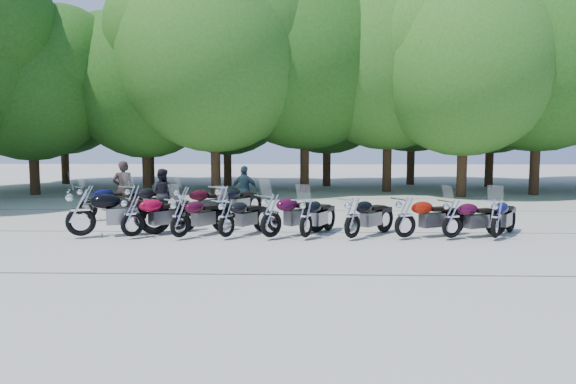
{
  "coord_description": "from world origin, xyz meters",
  "views": [
    {
      "loc": [
        0.34,
        -12.27,
        2.44
      ],
      "look_at": [
        0.0,
        1.5,
        1.1
      ],
      "focal_mm": 32.0,
      "sensor_mm": 36.0,
      "label": 1
    }
  ],
  "objects_px": {
    "motorcycle_4": "(271,214)",
    "motorcycle_11": "(133,201)",
    "motorcycle_12": "(183,202)",
    "rider_0": "(123,189)",
    "motorcycle_7": "(405,216)",
    "motorcycle_13": "(222,202)",
    "motorcycle_5": "(306,216)",
    "rider_2": "(245,190)",
    "motorcycle_8": "(452,217)",
    "motorcycle_10": "(87,201)",
    "rider_1": "(162,194)",
    "motorcycle_1": "(132,215)",
    "motorcycle_9": "(496,217)",
    "motorcycle_2": "(180,216)",
    "motorcycle_6": "(352,217)",
    "motorcycle_0": "(80,211)",
    "motorcycle_3": "(226,217)"
  },
  "relations": [
    {
      "from": "motorcycle_1",
      "to": "motorcycle_8",
      "type": "bearing_deg",
      "value": -135.19
    },
    {
      "from": "motorcycle_7",
      "to": "motorcycle_12",
      "type": "bearing_deg",
      "value": 41.97
    },
    {
      "from": "motorcycle_3",
      "to": "motorcycle_11",
      "type": "bearing_deg",
      "value": -6.1
    },
    {
      "from": "motorcycle_7",
      "to": "rider_0",
      "type": "bearing_deg",
      "value": 41.19
    },
    {
      "from": "motorcycle_3",
      "to": "rider_0",
      "type": "bearing_deg",
      "value": -10.32
    },
    {
      "from": "motorcycle_13",
      "to": "rider_1",
      "type": "bearing_deg",
      "value": 13.97
    },
    {
      "from": "motorcycle_6",
      "to": "motorcycle_13",
      "type": "xyz_separation_m",
      "value": [
        -3.68,
        2.8,
        0.04
      ]
    },
    {
      "from": "motorcycle_6",
      "to": "motorcycle_8",
      "type": "relative_size",
      "value": 1.04
    },
    {
      "from": "motorcycle_0",
      "to": "motorcycle_5",
      "type": "height_order",
      "value": "motorcycle_0"
    },
    {
      "from": "motorcycle_7",
      "to": "motorcycle_11",
      "type": "distance_m",
      "value": 8.12
    },
    {
      "from": "motorcycle_1",
      "to": "rider_1",
      "type": "distance_m",
      "value": 3.36
    },
    {
      "from": "motorcycle_0",
      "to": "motorcycle_10",
      "type": "height_order",
      "value": "motorcycle_0"
    },
    {
      "from": "motorcycle_9",
      "to": "motorcycle_13",
      "type": "bearing_deg",
      "value": 14.45
    },
    {
      "from": "motorcycle_1",
      "to": "motorcycle_9",
      "type": "relative_size",
      "value": 1.07
    },
    {
      "from": "rider_2",
      "to": "rider_1",
      "type": "bearing_deg",
      "value": 37.28
    },
    {
      "from": "motorcycle_8",
      "to": "motorcycle_10",
      "type": "height_order",
      "value": "motorcycle_10"
    },
    {
      "from": "motorcycle_2",
      "to": "motorcycle_4",
      "type": "bearing_deg",
      "value": -144.15
    },
    {
      "from": "motorcycle_4",
      "to": "motorcycle_7",
      "type": "relative_size",
      "value": 1.08
    },
    {
      "from": "motorcycle_4",
      "to": "motorcycle_11",
      "type": "xyz_separation_m",
      "value": [
        -4.34,
        2.67,
        -0.0
      ]
    },
    {
      "from": "motorcycle_5",
      "to": "motorcycle_11",
      "type": "xyz_separation_m",
      "value": [
        -5.21,
        2.62,
        0.06
      ]
    },
    {
      "from": "motorcycle_8",
      "to": "motorcycle_9",
      "type": "xyz_separation_m",
      "value": [
        1.09,
        0.02,
        0.01
      ]
    },
    {
      "from": "motorcycle_11",
      "to": "rider_1",
      "type": "xyz_separation_m",
      "value": [
        0.68,
        0.73,
        0.16
      ]
    },
    {
      "from": "motorcycle_0",
      "to": "motorcycle_4",
      "type": "bearing_deg",
      "value": -112.11
    },
    {
      "from": "motorcycle_7",
      "to": "rider_1",
      "type": "bearing_deg",
      "value": 39.35
    },
    {
      "from": "motorcycle_3",
      "to": "motorcycle_12",
      "type": "xyz_separation_m",
      "value": [
        -1.69,
        2.62,
        0.05
      ]
    },
    {
      "from": "motorcycle_12",
      "to": "rider_0",
      "type": "bearing_deg",
      "value": 28.5
    },
    {
      "from": "motorcycle_7",
      "to": "rider_0",
      "type": "distance_m",
      "value": 9.11
    },
    {
      "from": "motorcycle_0",
      "to": "rider_0",
      "type": "distance_m",
      "value": 3.67
    },
    {
      "from": "motorcycle_5",
      "to": "rider_2",
      "type": "distance_m",
      "value": 4.85
    },
    {
      "from": "motorcycle_12",
      "to": "motorcycle_5",
      "type": "bearing_deg",
      "value": -161.06
    },
    {
      "from": "motorcycle_13",
      "to": "rider_2",
      "type": "xyz_separation_m",
      "value": [
        0.51,
        1.68,
        0.19
      ]
    },
    {
      "from": "motorcycle_2",
      "to": "rider_0",
      "type": "height_order",
      "value": "rider_0"
    },
    {
      "from": "motorcycle_10",
      "to": "motorcycle_12",
      "type": "relative_size",
      "value": 1.01
    },
    {
      "from": "rider_1",
      "to": "motorcycle_12",
      "type": "bearing_deg",
      "value": 144.56
    },
    {
      "from": "motorcycle_12",
      "to": "motorcycle_13",
      "type": "height_order",
      "value": "motorcycle_13"
    },
    {
      "from": "motorcycle_2",
      "to": "motorcycle_4",
      "type": "distance_m",
      "value": 2.29
    },
    {
      "from": "motorcycle_1",
      "to": "motorcycle_6",
      "type": "xyz_separation_m",
      "value": [
        5.54,
        -0.07,
        -0.02
      ]
    },
    {
      "from": "motorcycle_12",
      "to": "rider_0",
      "type": "distance_m",
      "value": 2.43
    },
    {
      "from": "motorcycle_3",
      "to": "rider_1",
      "type": "relative_size",
      "value": 1.26
    },
    {
      "from": "motorcycle_6",
      "to": "rider_0",
      "type": "xyz_separation_m",
      "value": [
        -7.02,
        3.73,
        0.32
      ]
    },
    {
      "from": "rider_1",
      "to": "rider_2",
      "type": "height_order",
      "value": "rider_2"
    },
    {
      "from": "motorcycle_2",
      "to": "motorcycle_7",
      "type": "relative_size",
      "value": 0.98
    },
    {
      "from": "motorcycle_0",
      "to": "motorcycle_3",
      "type": "height_order",
      "value": "motorcycle_0"
    },
    {
      "from": "motorcycle_2",
      "to": "motorcycle_3",
      "type": "xyz_separation_m",
      "value": [
        1.16,
        0.08,
        -0.02
      ]
    },
    {
      "from": "motorcycle_12",
      "to": "motorcycle_6",
      "type": "bearing_deg",
      "value": -154.79
    },
    {
      "from": "motorcycle_4",
      "to": "motorcycle_13",
      "type": "distance_m",
      "value": 3.23
    },
    {
      "from": "motorcycle_2",
      "to": "motorcycle_7",
      "type": "bearing_deg",
      "value": -144.0
    },
    {
      "from": "motorcycle_7",
      "to": "rider_2",
      "type": "height_order",
      "value": "rider_2"
    },
    {
      "from": "motorcycle_1",
      "to": "rider_0",
      "type": "height_order",
      "value": "rider_0"
    },
    {
      "from": "motorcycle_0",
      "to": "motorcycle_7",
      "type": "height_order",
      "value": "motorcycle_0"
    }
  ]
}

